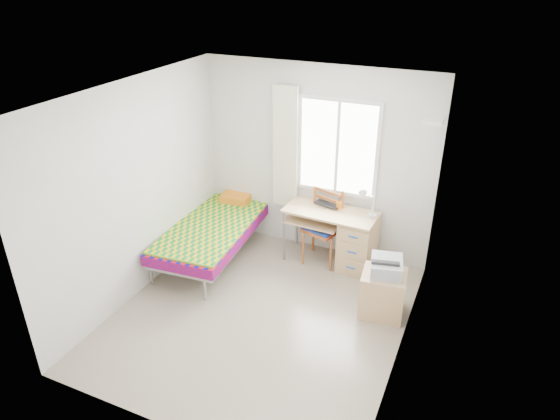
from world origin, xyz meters
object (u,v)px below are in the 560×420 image
object	(u,v)px
printer	(387,266)
cabinet	(382,293)
desk	(353,239)
chair	(324,223)
bed	(217,226)

from	to	relation	value
printer	cabinet	bearing A→B (deg)	-112.65
desk	printer	bearing A→B (deg)	-49.84
cabinet	printer	world-z (taller)	printer
desk	chair	distance (m)	0.44
cabinet	printer	bearing A→B (deg)	73.02
bed	cabinet	size ratio (longest dim) A/B	3.90
cabinet	bed	bearing A→B (deg)	164.11
chair	printer	bearing A→B (deg)	-22.27
chair	cabinet	bearing A→B (deg)	-23.52
desk	bed	bearing A→B (deg)	-163.46
desk	cabinet	size ratio (longest dim) A/B	2.25
bed	printer	size ratio (longest dim) A/B	4.61
chair	printer	size ratio (longest dim) A/B	2.16
desk	chair	bearing A→B (deg)	-179.73
chair	cabinet	distance (m)	1.36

